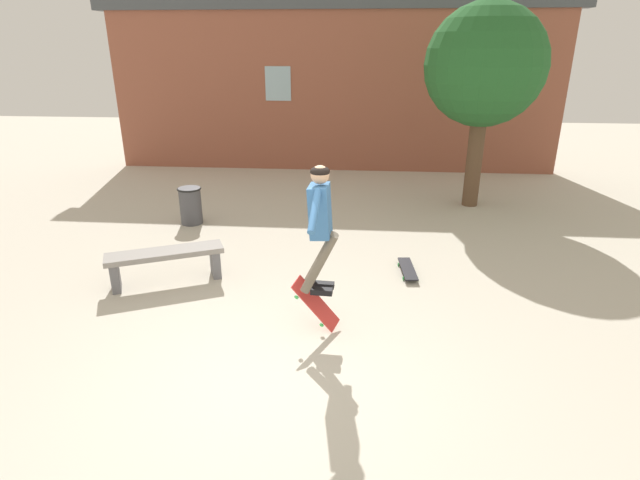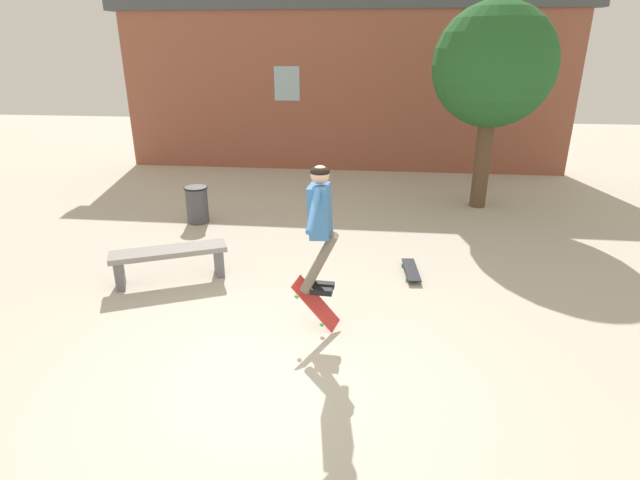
{
  "view_description": "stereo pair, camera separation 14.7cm",
  "coord_description": "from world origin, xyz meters",
  "views": [
    {
      "loc": [
        0.88,
        -4.45,
        3.32
      ],
      "look_at": [
        0.41,
        0.91,
        1.23
      ],
      "focal_mm": 28.0,
      "sensor_mm": 36.0,
      "label": 1
    },
    {
      "loc": [
        1.03,
        -4.43,
        3.32
      ],
      "look_at": [
        0.41,
        0.91,
        1.23
      ],
      "focal_mm": 28.0,
      "sensor_mm": 36.0,
      "label": 2
    }
  ],
  "objects": [
    {
      "name": "trash_bin",
      "position": [
        -2.5,
        4.76,
        0.39
      ],
      "size": [
        0.47,
        0.47,
        0.73
      ],
      "color": "#47474C",
      "rests_on": "ground_plane"
    },
    {
      "name": "building_backdrop",
      "position": [
        0.02,
        9.82,
        2.37
      ],
      "size": [
        12.92,
        0.52,
        5.8
      ],
      "color": "#93513D",
      "rests_on": "ground_plane"
    },
    {
      "name": "skater",
      "position": [
        0.42,
        0.91,
        1.5
      ],
      "size": [
        0.45,
        1.32,
        1.53
      ],
      "rotation": [
        0.0,
        0.0,
        -0.06
      ],
      "color": "teal"
    },
    {
      "name": "ground_plane",
      "position": [
        0.0,
        0.0,
        0.0
      ],
      "size": [
        40.0,
        40.0,
        0.0
      ],
      "primitive_type": "plane",
      "color": "beige"
    },
    {
      "name": "park_bench",
      "position": [
        -1.99,
        2.11,
        0.37
      ],
      "size": [
        1.69,
        1.07,
        0.51
      ],
      "rotation": [
        0.0,
        0.0,
        0.43
      ],
      "color": "gray",
      "rests_on": "ground_plane"
    },
    {
      "name": "tree_right",
      "position": [
        3.29,
        6.52,
        2.93
      ],
      "size": [
        2.46,
        2.46,
        4.19
      ],
      "color": "brown",
      "rests_on": "ground_plane"
    },
    {
      "name": "skateboard_flipping",
      "position": [
        0.36,
        0.93,
        0.38
      ],
      "size": [
        0.58,
        0.3,
        0.74
      ],
      "rotation": [
        0.0,
        0.0,
        0.17
      ],
      "color": "red"
    },
    {
      "name": "skateboard_resting",
      "position": [
        1.63,
        2.76,
        0.07
      ],
      "size": [
        0.28,
        0.86,
        0.08
      ],
      "rotation": [
        0.0,
        0.0,
        4.8
      ],
      "color": "black",
      "rests_on": "ground_plane"
    }
  ]
}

